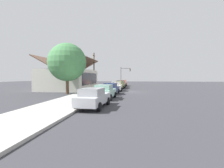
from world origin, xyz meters
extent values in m
plane|color=#38383D|center=(0.00, 0.00, 0.00)|extent=(120.00, 120.00, 0.00)
cube|color=#B2AFA8|center=(0.00, 5.60, 0.08)|extent=(60.00, 4.20, 0.16)
cube|color=silver|center=(-14.86, 2.71, 0.68)|extent=(4.96, 1.98, 0.70)
cube|color=#A0A2A6|center=(-15.34, 2.74, 1.31)|extent=(2.42, 1.63, 0.56)
cylinder|color=black|center=(-13.30, 3.48, 0.33)|extent=(0.67, 0.26, 0.66)
cylinder|color=black|center=(-13.40, 1.78, 0.33)|extent=(0.67, 0.26, 0.66)
cylinder|color=black|center=(-16.32, 3.65, 0.33)|extent=(0.67, 0.26, 0.66)
cylinder|color=black|center=(-16.41, 1.95, 0.33)|extent=(0.67, 0.26, 0.66)
cube|color=#9ED1BC|center=(-9.31, 2.82, 0.68)|extent=(4.44, 2.11, 0.70)
cube|color=#86B1A0|center=(-9.74, 2.84, 1.31)|extent=(2.17, 1.76, 0.56)
cylinder|color=black|center=(-7.91, 3.68, 0.33)|extent=(0.67, 0.26, 0.66)
cylinder|color=black|center=(-8.01, 1.81, 0.33)|extent=(0.67, 0.26, 0.66)
cylinder|color=black|center=(-10.60, 3.83, 0.33)|extent=(0.67, 0.26, 0.66)
cylinder|color=black|center=(-10.71, 1.95, 0.33)|extent=(0.67, 0.26, 0.66)
cube|color=navy|center=(-3.97, 2.85, 0.68)|extent=(4.58, 1.99, 0.70)
cube|color=navy|center=(-4.42, 2.87, 1.31)|extent=(2.24, 1.65, 0.56)
cylinder|color=black|center=(-2.53, 3.64, 0.33)|extent=(0.67, 0.26, 0.66)
cylinder|color=black|center=(-2.63, 1.90, 0.33)|extent=(0.67, 0.26, 0.66)
cylinder|color=black|center=(-5.31, 3.80, 0.33)|extent=(0.67, 0.26, 0.66)
cylinder|color=black|center=(-5.41, 2.06, 0.33)|extent=(0.67, 0.26, 0.66)
cube|color=silver|center=(1.54, 2.70, 0.68)|extent=(4.86, 1.94, 0.70)
cube|color=beige|center=(1.06, 2.68, 1.31)|extent=(2.36, 1.63, 0.56)
cylinder|color=black|center=(2.99, 3.63, 0.33)|extent=(0.67, 0.25, 0.66)
cylinder|color=black|center=(3.06, 1.89, 0.33)|extent=(0.67, 0.25, 0.66)
cylinder|color=black|center=(0.02, 3.50, 0.33)|extent=(0.67, 0.25, 0.66)
cylinder|color=black|center=(0.10, 1.76, 0.33)|extent=(0.67, 0.25, 0.66)
cube|color=olive|center=(7.27, 2.65, 0.68)|extent=(4.92, 1.94, 0.70)
cube|color=#61683C|center=(6.78, 2.66, 1.31)|extent=(2.38, 1.67, 0.56)
cylinder|color=black|center=(8.80, 3.53, 0.33)|extent=(0.66, 0.23, 0.66)
cylinder|color=black|center=(8.77, 1.69, 0.33)|extent=(0.66, 0.23, 0.66)
cylinder|color=black|center=(5.78, 3.60, 0.33)|extent=(0.66, 0.23, 0.66)
cylinder|color=black|center=(5.74, 1.76, 0.33)|extent=(0.66, 0.23, 0.66)
cube|color=#2D3035|center=(12.39, 2.84, 0.68)|extent=(4.79, 1.91, 0.70)
cube|color=#27292D|center=(11.91, 2.84, 1.31)|extent=(2.31, 1.67, 0.56)
cylinder|color=black|center=(13.88, 3.77, 0.33)|extent=(0.66, 0.23, 0.66)
cylinder|color=black|center=(13.86, 1.89, 0.33)|extent=(0.66, 0.23, 0.66)
cylinder|color=black|center=(10.92, 3.79, 0.33)|extent=(0.66, 0.23, 0.66)
cylinder|color=black|center=(10.90, 1.91, 0.33)|extent=(0.66, 0.23, 0.66)
cube|color=#EA8C75|center=(17.99, 2.67, 0.68)|extent=(4.58, 1.87, 0.70)
cube|color=tan|center=(17.54, 2.66, 1.31)|extent=(2.22, 1.59, 0.56)
cylinder|color=black|center=(19.37, 3.58, 0.33)|extent=(0.67, 0.24, 0.66)
cylinder|color=black|center=(19.42, 1.86, 0.33)|extent=(0.67, 0.24, 0.66)
cylinder|color=black|center=(16.56, 3.49, 0.33)|extent=(0.67, 0.24, 0.66)
cylinder|color=black|center=(16.62, 1.77, 0.33)|extent=(0.67, 0.24, 0.66)
cube|color=silver|center=(4.01, 12.00, 1.89)|extent=(12.85, 7.97, 3.78)
cube|color=black|center=(4.01, 7.97, 2.08)|extent=(10.28, 0.08, 2.12)
cube|color=brown|center=(4.01, 10.01, 4.84)|extent=(13.45, 4.28, 2.38)
cube|color=brown|center=(4.01, 13.99, 4.84)|extent=(13.45, 4.28, 2.38)
cylinder|color=brown|center=(-4.68, 9.05, 1.52)|extent=(0.44, 0.44, 3.04)
sphere|color=#47844C|center=(-4.68, 9.05, 4.52)|extent=(5.41, 5.41, 5.41)
cylinder|color=#383833|center=(21.52, 3.60, 2.60)|extent=(0.14, 0.14, 5.20)
cylinder|color=#383833|center=(21.52, 2.30, 4.80)|extent=(0.10, 2.60, 0.10)
cube|color=black|center=(21.52, 1.00, 4.35)|extent=(0.28, 0.24, 0.80)
sphere|color=red|center=(21.37, 1.00, 4.61)|extent=(0.16, 0.16, 0.16)
sphere|color=yellow|center=(21.37, 1.00, 4.35)|extent=(0.16, 0.16, 0.16)
sphere|color=green|center=(21.37, 1.00, 4.09)|extent=(0.16, 0.16, 0.16)
cylinder|color=brown|center=(8.00, 8.20, 3.75)|extent=(0.24, 0.24, 7.50)
cube|color=brown|center=(8.00, 8.20, 6.90)|extent=(1.80, 0.12, 0.12)
cylinder|color=red|center=(8.83, 4.20, 0.44)|extent=(0.22, 0.22, 0.55)
sphere|color=red|center=(8.83, 4.20, 0.78)|extent=(0.18, 0.18, 0.18)
camera|label=1|loc=(-28.71, -0.65, 2.51)|focal=28.29mm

